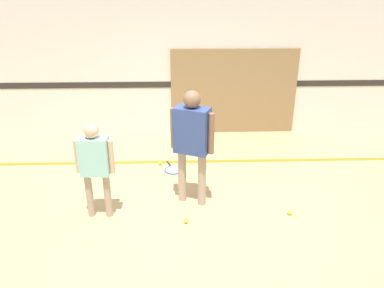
{
  "coord_description": "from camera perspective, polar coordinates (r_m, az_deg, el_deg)",
  "views": [
    {
      "loc": [
        -0.09,
        -4.46,
        2.89
      ],
      "look_at": [
        0.06,
        0.17,
        0.9
      ],
      "focal_mm": 35.0,
      "sensor_mm": 36.0,
      "label": 1
    }
  ],
  "objects": [
    {
      "name": "ground_plane",
      "position": [
        5.31,
        -0.64,
        -9.75
      ],
      "size": [
        16.0,
        16.0,
        0.0
      ],
      "primitive_type": "plane",
      "color": "tan"
    },
    {
      "name": "tennis_ball_near_instructor",
      "position": [
        5.0,
        -0.92,
        -11.62
      ],
      "size": [
        0.07,
        0.07,
        0.07
      ],
      "primitive_type": "sphere",
      "color": "#CCE038",
      "rests_on": "ground_plane"
    },
    {
      "name": "racket_spare_on_floor",
      "position": [
        6.32,
        -2.86,
        -3.91
      ],
      "size": [
        0.4,
        0.53,
        0.03
      ],
      "rotation": [
        0.0,
        0.0,
        1.91
      ],
      "color": "blue",
      "rests_on": "ground_plane"
    },
    {
      "name": "wall_back",
      "position": [
        7.55,
        -1.22,
        13.34
      ],
      "size": [
        16.0,
        0.07,
        3.2
      ],
      "color": "silver",
      "rests_on": "ground_plane"
    },
    {
      "name": "person_instructor",
      "position": [
        5.0,
        0.0,
        1.18
      ],
      "size": [
        0.58,
        0.42,
        1.64
      ],
      "rotation": [
        0.0,
        0.0,
        -0.41
      ],
      "color": "tan",
      "rests_on": "ground_plane"
    },
    {
      "name": "person_student_left",
      "position": [
        4.91,
        -14.6,
        -2.54
      ],
      "size": [
        0.5,
        0.22,
        1.32
      ],
      "rotation": [
        0.0,
        0.0,
        -0.05
      ],
      "color": "tan",
      "rests_on": "ground_plane"
    },
    {
      "name": "floor_stripe",
      "position": [
        6.61,
        -0.93,
        -2.69
      ],
      "size": [
        14.4,
        0.1,
        0.01
      ],
      "color": "orange",
      "rests_on": "ground_plane"
    },
    {
      "name": "wall_panel",
      "position": [
        7.73,
        6.37,
        7.9
      ],
      "size": [
        2.55,
        0.05,
        1.73
      ],
      "color": "#93754C",
      "rests_on": "ground_plane"
    },
    {
      "name": "tennis_ball_by_spare_racket",
      "position": [
        6.51,
        -4.92,
        -2.92
      ],
      "size": [
        0.07,
        0.07,
        0.07
      ],
      "primitive_type": "sphere",
      "color": "#CCE038",
      "rests_on": "ground_plane"
    },
    {
      "name": "tennis_ball_stray_left",
      "position": [
        5.33,
        14.67,
        -10.07
      ],
      "size": [
        0.07,
        0.07,
        0.07
      ],
      "primitive_type": "sphere",
      "color": "#CCE038",
      "rests_on": "ground_plane"
    }
  ]
}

